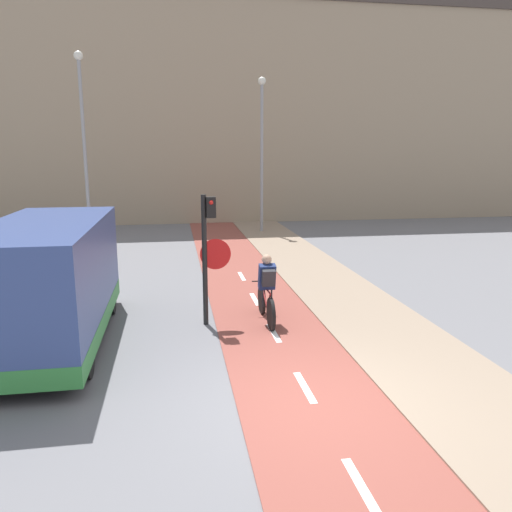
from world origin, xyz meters
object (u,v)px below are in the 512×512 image
traffic_light_pole (209,245)px  van (49,285)px  street_lamp_sidewalk (262,140)px  street_lamp_far (83,131)px  cyclist_near (267,291)px

traffic_light_pole → van: size_ratio=0.53×
traffic_light_pole → street_lamp_sidewalk: (3.44, 12.84, 2.54)m
street_lamp_far → van: size_ratio=1.42×
traffic_light_pole → van: (-3.17, -0.61, -0.59)m
street_lamp_far → cyclist_near: size_ratio=4.15×
cyclist_near → street_lamp_sidewalk: bearing=80.4°
street_lamp_sidewalk → van: 15.31m
traffic_light_pole → van: 3.28m
street_lamp_sidewalk → van: size_ratio=1.32×
street_lamp_sidewalk → street_lamp_far: bearing=-167.6°
traffic_light_pole → cyclist_near: traffic_light_pole is taller
street_lamp_far → cyclist_near: bearing=-64.0°
traffic_light_pole → street_lamp_far: (-4.23, 11.16, 2.84)m
street_lamp_far → van: (1.06, -11.77, -3.42)m
traffic_light_pole → cyclist_near: 1.65m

